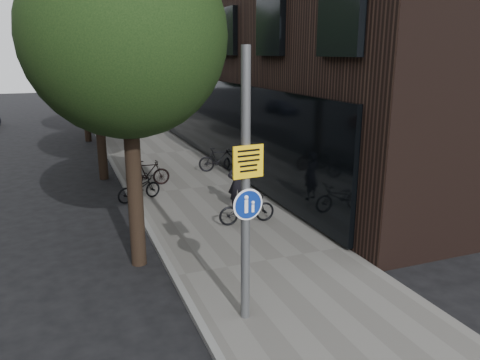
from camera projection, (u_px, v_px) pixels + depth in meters
name	position (u px, v px, depth m)	size (l,w,h in m)	color
ground	(331.00, 344.00, 8.21)	(120.00, 120.00, 0.00)	black
sidewalk	(192.00, 190.00, 17.27)	(4.50, 60.00, 0.12)	#62605B
curb_edge	(130.00, 196.00, 16.48)	(0.15, 60.00, 0.13)	slate
street_tree_near	(128.00, 45.00, 10.15)	(4.40, 4.40, 7.50)	black
street_tree_mid	(96.00, 48.00, 17.80)	(5.00, 5.00, 7.80)	black
street_tree_far	(82.00, 50.00, 25.89)	(5.00, 5.00, 7.80)	black
signpost	(245.00, 190.00, 8.20)	(0.57, 0.17, 4.95)	#595B5E
pedestrian	(237.00, 183.00, 14.82)	(0.60, 0.39, 1.64)	black
parked_bike_facade_near	(247.00, 209.00, 13.60)	(0.59, 1.70, 0.89)	black
parked_bike_facade_far	(219.00, 159.00, 19.57)	(0.48, 1.69, 1.02)	black
parked_bike_curb_near	(139.00, 188.00, 15.71)	(0.57, 1.62, 0.85)	black
parked_bike_curb_far	(148.00, 173.00, 17.45)	(0.46, 1.62, 0.97)	black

